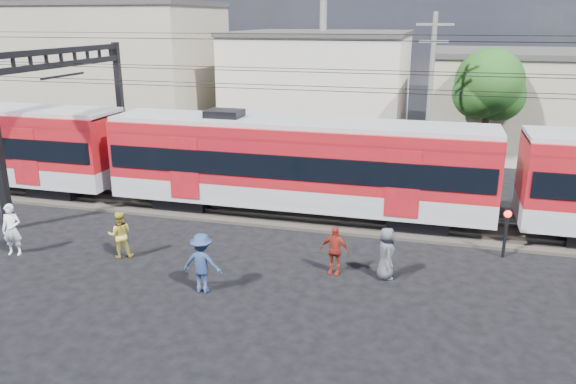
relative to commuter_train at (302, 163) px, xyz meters
The scene contains 17 objects.
ground 8.43m from the commuter_train, 98.02° to the right, with size 120.00×120.00×0.00m, color black.
track_bed 2.60m from the commuter_train, behind, with size 70.00×3.40×0.12m, color #2D2823.
rail_near 2.60m from the commuter_train, 146.36° to the right, with size 70.00×0.12×0.12m, color #59544C.
rail_far 2.60m from the commuter_train, 146.36° to the left, with size 70.00×0.12×0.12m, color #59544C.
commuter_train is the anchor object (origin of this frame).
catenary 10.15m from the commuter_train, behind, with size 70.00×9.30×7.52m.
building_west 24.28m from the commuter_train, 138.57° to the left, with size 14.28×10.20×9.30m.
building_midwest 19.30m from the commuter_train, 99.35° to the left, with size 12.24×12.24×7.30m.
building_mideast 20.55m from the commuter_train, 51.18° to the left, with size 16.32×10.20×6.30m.
utility_pole_mid 8.79m from the commuter_train, 55.16° to the left, with size 1.80×0.24×8.50m.
tree_near 13.11m from the commuter_train, 51.39° to the left, with size 3.82×3.64×6.72m.
pedestrian_a 11.33m from the commuter_train, 143.85° to the right, with size 0.69×0.45×1.90m, color white.
pedestrian_b 7.98m from the commuter_train, 131.78° to the right, with size 0.83×0.65×1.71m, color gold.
pedestrian_c 7.79m from the commuter_train, 99.97° to the right, with size 1.24×0.72×1.93m, color navy.
pedestrian_d 5.92m from the commuter_train, 65.36° to the right, with size 0.98×0.41×1.68m, color maroon.
pedestrian_e 6.71m from the commuter_train, 51.48° to the right, with size 0.86×0.56×1.76m, color #47484C.
crossing_signal 8.39m from the commuter_train, 16.09° to the right, with size 0.26×0.26×1.81m.
Camera 1 is at (6.50, -14.17, 8.19)m, focal length 35.00 mm.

